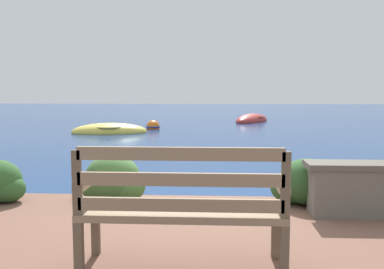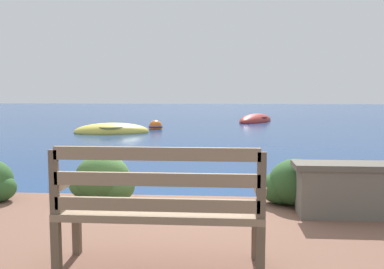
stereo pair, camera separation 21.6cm
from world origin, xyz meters
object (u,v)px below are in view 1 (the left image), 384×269
at_px(rowboat_mid, 252,121).
at_px(mooring_buoy, 153,127).
at_px(park_bench, 182,205).
at_px(rowboat_nearest, 109,132).

relative_size(rowboat_mid, mooring_buoy, 5.40).
bearing_deg(rowboat_mid, park_bench, 20.16).
bearing_deg(rowboat_mid, mooring_buoy, -19.34).
relative_size(rowboat_nearest, mooring_buoy, 4.98).
relative_size(park_bench, mooring_buoy, 2.65).
height_order(park_bench, mooring_buoy, park_bench).
height_order(park_bench, rowboat_mid, park_bench).
bearing_deg(mooring_buoy, park_bench, -80.80).
bearing_deg(park_bench, rowboat_mid, 77.14).
xyz_separation_m(park_bench, rowboat_mid, (1.97, 17.31, -0.65)).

